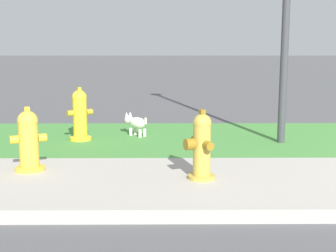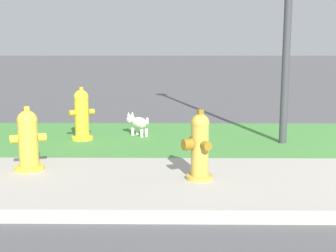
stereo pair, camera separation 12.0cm
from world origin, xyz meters
TOP-DOWN VIEW (x-y plane):
  - fire_hydrant_far_end at (-6.69, 0.44)m, footprint 0.40×0.38m
  - fire_hydrant_mid_block at (-6.42, 2.20)m, footprint 0.38×0.37m
  - fire_hydrant_near_corner at (-4.77, 0.08)m, footprint 0.34×0.37m
  - small_white_dog at (-5.61, 2.53)m, footprint 0.40×0.40m

SIDE VIEW (x-z plane):
  - small_white_dog at x=-5.61m, z-range 0.03..0.39m
  - fire_hydrant_far_end at x=-6.69m, z-range -0.02..0.72m
  - fire_hydrant_near_corner at x=-4.77m, z-range -0.01..0.74m
  - fire_hydrant_mid_block at x=-6.42m, z-range -0.01..0.79m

